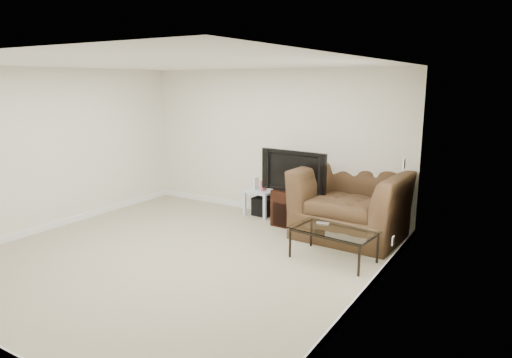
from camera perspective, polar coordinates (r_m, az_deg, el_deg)
The scene contains 18 objects.
floor at distance 6.23m, azimuth -9.89°, elevation -9.60°, with size 5.00×5.00×0.00m, color tan.
ceiling at distance 5.80m, azimuth -10.80°, elevation 14.02°, with size 5.00×5.00×0.00m, color white.
wall_back at distance 7.90m, azimuth 1.86°, elevation 4.56°, with size 5.00×0.02×2.50m, color silver.
wall_left at distance 7.77m, azimuth -24.24°, elevation 3.37°, with size 0.02×5.00×2.50m, color silver.
wall_right at distance 4.64m, azimuth 13.40°, elevation -1.12°, with size 0.02×5.00×2.50m, color silver.
plate_back at distance 8.67m, azimuth -6.27°, elevation 5.16°, with size 0.12×0.02×0.12m, color white.
plate_right_switch at distance 6.15m, azimuth 18.02°, elevation 1.82°, with size 0.02×0.09×0.13m, color white.
plate_right_outlet at distance 6.11m, azimuth 16.76°, elevation -7.40°, with size 0.02×0.08×0.12m, color white.
tv_stand at distance 7.36m, azimuth 5.16°, elevation -3.65°, with size 0.71×0.49×0.59m, color black, non-canonical shape.
dvd_player at distance 7.27m, azimuth 5.03°, elevation -2.22°, with size 0.38×0.27×0.05m, color black.
television at distance 7.19m, azimuth 5.13°, elevation 1.09°, with size 1.06×0.21×0.66m, color black.
side_table at distance 7.94m, azimuth 0.70°, elevation -2.94°, with size 0.47×0.47×0.45m, color #ACC5D1, non-canonical shape.
subwoofer at distance 7.96m, azimuth 0.95°, elevation -3.40°, with size 0.31×0.31×0.31m, color black.
game_console at distance 7.91m, azimuth -0.04°, elevation -0.55°, with size 0.05×0.15×0.21m, color white.
game_case at distance 7.82m, azimuth 0.97°, elevation -0.81°, with size 0.05×0.13×0.18m, color #CC4C4C.
recliner at distance 6.92m, azimuth 12.01°, elevation -1.55°, with size 1.57×1.02×1.37m, color #533221.
coffee_table at distance 6.06m, azimuth 9.61°, elevation -8.10°, with size 1.06×0.60×0.42m, color black, non-canonical shape.
remote at distance 6.20m, azimuth 8.36°, elevation -5.45°, with size 0.17×0.05×0.02m, color #B2B2B7.
Camera 1 is at (3.89, -4.30, 2.28)m, focal length 32.00 mm.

